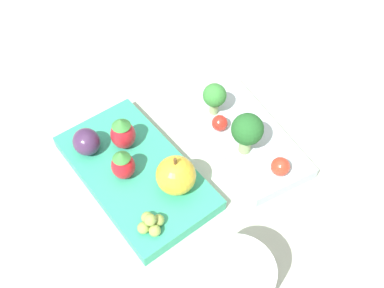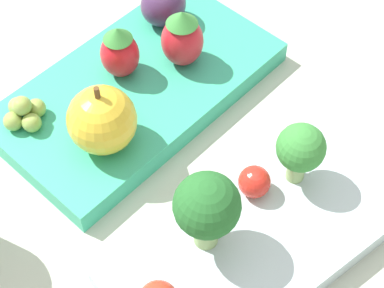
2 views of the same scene
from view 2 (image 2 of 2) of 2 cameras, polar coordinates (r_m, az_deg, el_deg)
name	(u,v)px [view 2 (image 2 of 2)]	position (r m, az deg, el deg)	size (l,w,h in m)	color
ground_plane	(199,172)	(0.46, 0.63, -2.51)	(4.00, 4.00, 0.00)	#ADB7A3
bento_box_savoury	(256,245)	(0.43, 5.74, -8.92)	(0.20, 0.10, 0.02)	silver
bento_box_fruit	(138,89)	(0.50, -4.82, 4.92)	(0.24, 0.15, 0.02)	#33A87F
broccoli_floret_0	(207,207)	(0.38, 1.33, -5.66)	(0.04, 0.04, 0.06)	#93B770
broccoli_floret_1	(301,149)	(0.42, 9.63, -0.47)	(0.03, 0.03, 0.05)	#93B770
cherry_tomato_0	(254,182)	(0.43, 5.56, -3.35)	(0.02, 0.02, 0.02)	red
apple	(102,120)	(0.44, -8.01, 2.12)	(0.05, 0.05, 0.06)	gold
strawberry_0	(182,38)	(0.49, -0.88, 9.40)	(0.03, 0.03, 0.05)	red
strawberry_1	(120,52)	(0.49, -6.46, 8.15)	(0.03, 0.03, 0.05)	red
plum	(163,5)	(0.53, -2.57, 12.25)	(0.04, 0.04, 0.03)	#42284C
grape_cluster	(24,113)	(0.48, -14.69, 2.70)	(0.03, 0.03, 0.02)	#8EA84C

